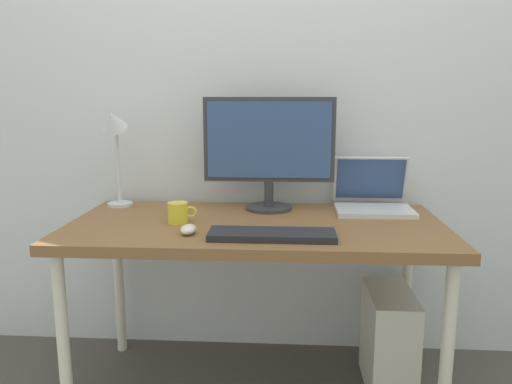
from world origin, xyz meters
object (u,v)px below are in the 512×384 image
(laptop, at_px, (372,197))
(keyboard, at_px, (272,235))
(coffee_mug, at_px, (178,213))
(desk, at_px, (256,237))
(monitor, at_px, (269,146))
(desk_lamp, at_px, (114,136))
(mouse, at_px, (188,229))
(computer_tower, at_px, (388,340))

(laptop, bearing_deg, keyboard, -132.07)
(laptop, xyz_separation_m, coffee_mug, (-0.79, -0.28, -0.02))
(desk, distance_m, monitor, 0.41)
(desk, distance_m, desk_lamp, 0.77)
(laptop, height_order, mouse, laptop)
(mouse, bearing_deg, desk, 38.61)
(desk_lamp, xyz_separation_m, computer_tower, (1.17, -0.17, -0.83))
(keyboard, relative_size, coffee_mug, 3.86)
(desk_lamp, height_order, coffee_mug, desk_lamp)
(desk, relative_size, laptop, 4.54)
(desk_lamp, height_order, computer_tower, desk_lamp)
(laptop, xyz_separation_m, keyboard, (-0.42, -0.46, -0.05))
(desk, height_order, coffee_mug, coffee_mug)
(coffee_mug, xyz_separation_m, computer_tower, (0.85, 0.09, -0.55))
(desk, bearing_deg, computer_tower, 6.08)
(keyboard, xyz_separation_m, computer_tower, (0.48, 0.28, -0.52))
(desk, xyz_separation_m, coffee_mug, (-0.30, -0.03, 0.10))
(monitor, height_order, coffee_mug, monitor)
(monitor, xyz_separation_m, laptop, (0.45, 0.02, -0.22))
(coffee_mug, bearing_deg, laptop, 19.39)
(monitor, bearing_deg, mouse, -123.57)
(desk_lamp, relative_size, computer_tower, 1.06)
(desk, bearing_deg, monitor, 79.66)
(desk_lamp, xyz_separation_m, keyboard, (0.70, -0.44, -0.30))
(monitor, bearing_deg, desk, -100.34)
(laptop, relative_size, computer_tower, 0.76)
(desk_lamp, distance_m, keyboard, 0.88)
(mouse, bearing_deg, monitor, 56.43)
(desk_lamp, height_order, mouse, desk_lamp)
(desk, distance_m, computer_tower, 0.71)
(desk, height_order, computer_tower, desk)
(keyboard, height_order, computer_tower, keyboard)
(keyboard, bearing_deg, monitor, 93.68)
(desk, distance_m, laptop, 0.56)
(laptop, height_order, computer_tower, laptop)
(coffee_mug, bearing_deg, monitor, 37.07)
(desk_lamp, bearing_deg, mouse, -45.94)
(desk, bearing_deg, coffee_mug, -173.96)
(laptop, height_order, coffee_mug, laptop)
(desk, relative_size, monitor, 2.61)
(computer_tower, bearing_deg, laptop, 107.82)
(monitor, height_order, desk_lamp, monitor)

